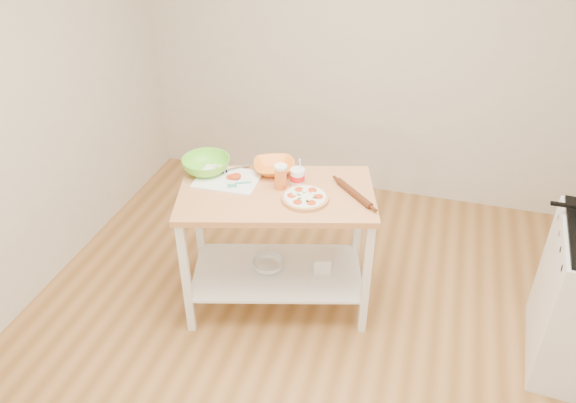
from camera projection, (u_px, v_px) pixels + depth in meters
The scene contains 13 objects.
room_shell at pixel (306, 183), 2.72m from camera, with size 4.04×4.54×2.74m.
prep_island at pixel (277, 224), 3.63m from camera, with size 1.35×0.97×0.90m.
pizza at pixel (305, 198), 3.41m from camera, with size 0.29×0.29×0.05m.
cutting_board at pixel (227, 179), 3.62m from camera, with size 0.41×0.31×0.04m.
spatula at pixel (238, 184), 3.55m from camera, with size 0.14×0.10×0.01m.
knife at pixel (226, 171), 3.68m from camera, with size 0.21×0.21×0.01m.
orange_bowl at pixel (274, 167), 3.69m from camera, with size 0.27×0.27×0.07m, color orange.
green_bowl at pixel (206, 165), 3.68m from camera, with size 0.31×0.31×0.10m, color #6CD231.
beer_pint at pixel (281, 177), 3.49m from camera, with size 0.08×0.08×0.16m.
yogurt_tub at pixel (297, 177), 3.54m from camera, with size 0.09×0.09×0.20m.
rolling_pin at pixel (354, 193), 3.45m from camera, with size 0.04×0.04×0.34m, color #502612.
shelf_glass_bowl at pixel (268, 265), 3.85m from camera, with size 0.22×0.22×0.07m, color silver.
shelf_bin at pixel (322, 263), 3.83m from camera, with size 0.11×0.11×0.11m, color white.
Camera 1 is at (0.57, -2.26, 2.76)m, focal length 35.00 mm.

